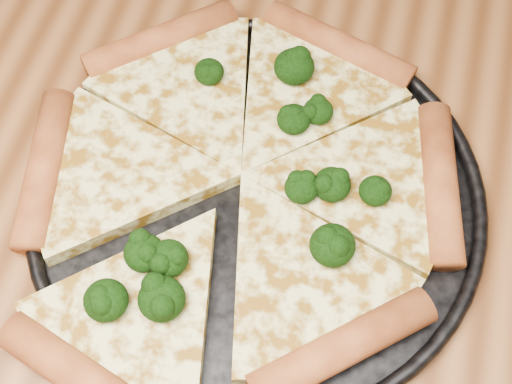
# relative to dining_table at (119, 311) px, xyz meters

# --- Properties ---
(dining_table) EXTENTS (1.20, 0.90, 0.75)m
(dining_table) POSITION_rel_dining_table_xyz_m (0.00, 0.00, 0.00)
(dining_table) COLOR brown
(dining_table) RESTS_ON ground
(pizza_pan) EXTENTS (0.37, 0.37, 0.02)m
(pizza_pan) POSITION_rel_dining_table_xyz_m (0.10, 0.09, 0.10)
(pizza_pan) COLOR black
(pizza_pan) RESTS_ON dining_table
(pizza) EXTENTS (0.37, 0.41, 0.03)m
(pizza) POSITION_rel_dining_table_xyz_m (0.09, 0.09, 0.11)
(pizza) COLOR #E5E18C
(pizza) RESTS_ON pizza_pan
(broccoli_florets) EXTENTS (0.20, 0.28, 0.03)m
(broccoli_florets) POSITION_rel_dining_table_xyz_m (0.10, 0.08, 0.12)
(broccoli_florets) COLOR black
(broccoli_florets) RESTS_ON pizza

